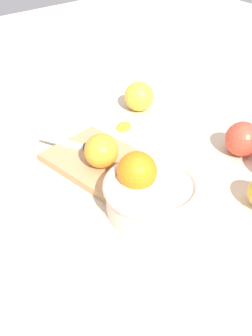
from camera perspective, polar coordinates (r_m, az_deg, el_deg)
The scene contains 8 objects.
ground_plane at distance 0.90m, azimuth 3.28°, elevation 0.32°, with size 2.40×2.40×0.00m, color beige.
bowl at distance 0.77m, azimuth 3.33°, elevation -3.15°, with size 0.18×0.18×0.11m.
cutting_board at distance 0.89m, azimuth -3.35°, elevation 0.76°, with size 0.23×0.16×0.02m, color tan.
orange_on_board at distance 0.85m, azimuth -3.37°, elevation 2.32°, with size 0.07×0.07×0.07m, color orange.
knife at distance 0.93m, azimuth -6.21°, elevation 3.04°, with size 0.15×0.09×0.01m.
apple_front_right at distance 1.09m, azimuth 1.78°, elevation 9.66°, with size 0.08×0.08×0.08m, color gold.
apple_front_left_3 at distance 0.95m, azimuth 15.52°, elevation 3.80°, with size 0.08×0.08×0.08m, color #D6422D.
citrus_peel at distance 1.03m, azimuth -0.32°, elevation 5.74°, with size 0.05×0.04×0.01m, color orange.
Camera 1 is at (-0.54, 0.50, 0.53)m, focal length 45.01 mm.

